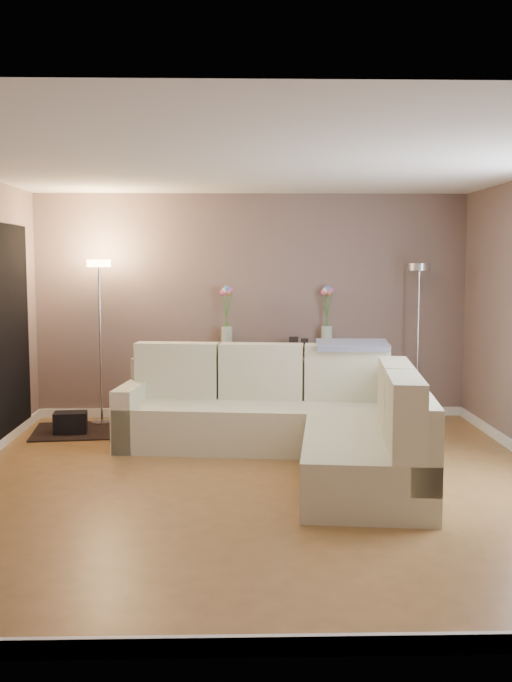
{
  "coord_description": "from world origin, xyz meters",
  "views": [
    {
      "loc": [
        -0.18,
        -6.08,
        1.83
      ],
      "look_at": [
        0.0,
        0.8,
        1.1
      ],
      "focal_mm": 40.0,
      "sensor_mm": 36.0,
      "label": 1
    }
  ],
  "objects_px": {
    "console_table": "(269,378)",
    "sectional_sofa": "(300,419)",
    "floor_lamp_unlit": "(419,310)",
    "floor_lamp_lit": "(100,309)"
  },
  "relations": [
    {
      "from": "floor_lamp_lit",
      "to": "floor_lamp_unlit",
      "type": "height_order",
      "value": "floor_lamp_lit"
    },
    {
      "from": "sectional_sofa",
      "to": "floor_lamp_unlit",
      "type": "height_order",
      "value": "floor_lamp_unlit"
    },
    {
      "from": "sectional_sofa",
      "to": "console_table",
      "type": "height_order",
      "value": "sectional_sofa"
    },
    {
      "from": "floor_lamp_lit",
      "to": "floor_lamp_unlit",
      "type": "xyz_separation_m",
      "value": [
        3.57,
        0.05,
        -0.03
      ]
    },
    {
      "from": "sectional_sofa",
      "to": "floor_lamp_unlit",
      "type": "relative_size",
      "value": 1.68
    },
    {
      "from": "console_table",
      "to": "floor_lamp_unlit",
      "type": "xyz_separation_m",
      "value": [
        1.67,
        -0.24,
        0.8
      ]
    },
    {
      "from": "console_table",
      "to": "floor_lamp_lit",
      "type": "height_order",
      "value": "floor_lamp_lit"
    },
    {
      "from": "console_table",
      "to": "sectional_sofa",
      "type": "bearing_deg",
      "value": -83.58
    },
    {
      "from": "console_table",
      "to": "floor_lamp_unlit",
      "type": "distance_m",
      "value": 1.87
    },
    {
      "from": "sectional_sofa",
      "to": "floor_lamp_unlit",
      "type": "xyz_separation_m",
      "value": [
        1.47,
        1.59,
        0.9
      ]
    }
  ]
}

